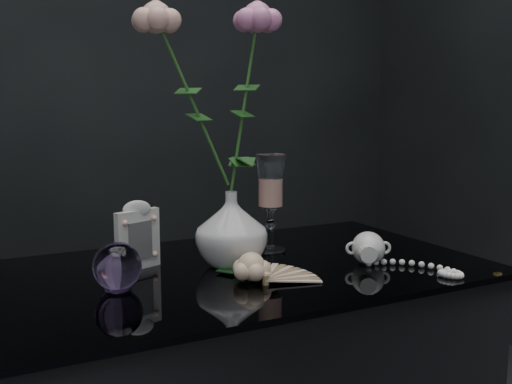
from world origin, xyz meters
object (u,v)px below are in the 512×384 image
vase (231,229)px  paperweight (117,266)px  picture_frame (138,235)px  wine_glass (271,203)px  pearl_jar (368,247)px  loose_rose (251,267)px

vase → paperweight: (-0.25, -0.05, -0.03)m
vase → picture_frame: 0.19m
wine_glass → paperweight: bearing=-161.8°
vase → pearl_jar: 0.29m
loose_rose → pearl_jar: pearl_jar is taller
picture_frame → vase: bearing=-40.4°
paperweight → pearl_jar: bearing=-6.5°
paperweight → pearl_jar: paperweight is taller
wine_glass → paperweight: (-0.38, -0.12, -0.07)m
picture_frame → paperweight: picture_frame is taller
wine_glass → picture_frame: (-0.31, -0.01, -0.04)m
vase → wine_glass: bearing=28.4°
picture_frame → loose_rose: (0.16, -0.18, -0.04)m
picture_frame → loose_rose: bearing=-68.1°
picture_frame → pearl_jar: 0.47m
picture_frame → paperweight: 0.14m
paperweight → wine_glass: bearing=18.2°
wine_glass → loose_rose: bearing=-127.6°
wine_glass → pearl_jar: bearing=-54.2°
picture_frame → pearl_jar: bearing=-42.4°
picture_frame → paperweight: (-0.07, -0.12, -0.03)m
wine_glass → picture_frame: size_ratio=1.57×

